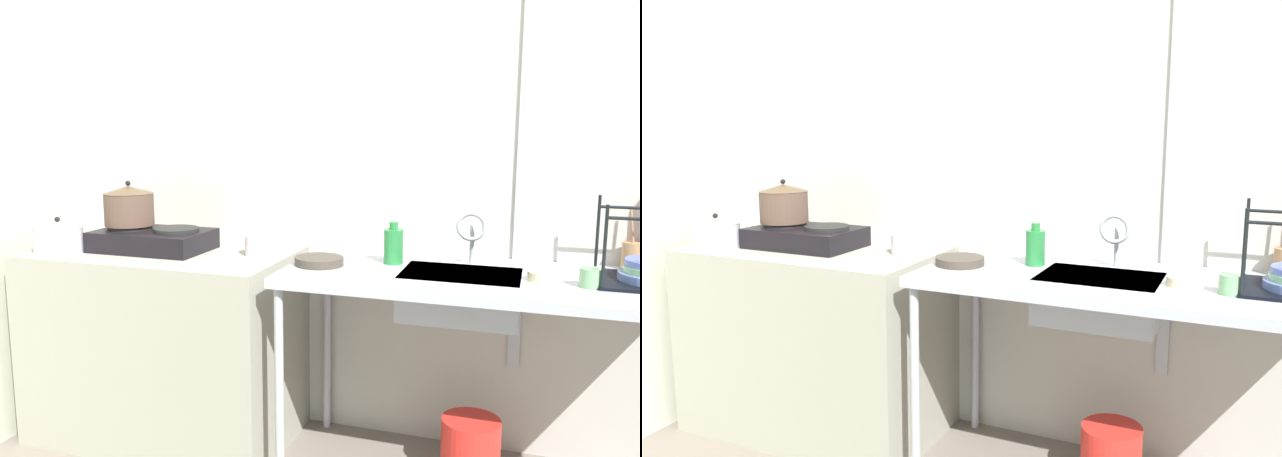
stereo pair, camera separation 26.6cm
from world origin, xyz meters
TOP-DOWN VIEW (x-y plane):
  - wall_back at (0.00, 1.62)m, footprint 4.75×0.10m
  - wall_metal_strip at (0.25, 1.56)m, footprint 0.05×0.01m
  - counter_concrete at (-1.30, 1.23)m, footprint 1.19×0.67m
  - counter_sink at (0.14, 1.23)m, footprint 1.57×0.67m
  - stove at (-1.35, 1.23)m, footprint 0.51×0.33m
  - pot_on_left_burner at (-1.47, 1.23)m, footprint 0.23×0.23m
  - pot_beside_stove at (-1.71, 1.04)m, footprint 0.22×0.22m
  - percolator at (-0.84, 1.28)m, footprint 0.12×0.12m
  - sink_basin at (0.05, 1.22)m, footprint 0.45×0.34m
  - faucet at (0.07, 1.38)m, footprint 0.12×0.07m
  - frying_pan at (-0.52, 1.18)m, footprint 0.20×0.20m
  - cup_by_rack at (0.51, 1.15)m, footprint 0.08×0.08m
  - small_bowl_on_drainboard at (0.35, 1.20)m, footprint 0.12×0.12m
  - bottle_by_sink at (-0.24, 1.31)m, footprint 0.08×0.08m
  - bucket_on_floor at (0.11, 1.27)m, footprint 0.24×0.24m

SIDE VIEW (x-z plane):
  - bucket_on_floor at x=0.11m, z-range 0.00..0.26m
  - counter_concrete at x=-1.30m, z-range 0.00..0.88m
  - sink_basin at x=0.05m, z-range 0.71..0.88m
  - counter_sink at x=0.14m, z-range 0.38..1.26m
  - frying_pan at x=-0.52m, z-range 0.88..0.92m
  - small_bowl_on_drainboard at x=0.35m, z-range 0.88..0.92m
  - cup_by_rack at x=0.51m, z-range 0.88..0.95m
  - stove at x=-1.35m, z-range 0.88..0.99m
  - pot_beside_stove at x=-1.71m, z-range 0.87..1.04m
  - percolator at x=-0.84m, z-range 0.88..1.03m
  - bottle_by_sink at x=-0.24m, z-range 0.87..1.05m
  - faucet at x=0.07m, z-range 0.92..1.14m
  - pot_on_left_burner at x=-1.47m, z-range 0.98..1.19m
  - wall_back at x=0.00m, z-range 0.00..2.67m
  - wall_metal_strip at x=0.25m, z-range 0.40..2.54m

